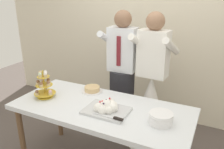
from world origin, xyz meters
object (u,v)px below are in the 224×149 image
at_px(main_cake_tray, 107,108).
at_px(round_cake, 92,89).
at_px(person_groom, 122,83).
at_px(person_bride, 150,102).
at_px(cupcake_stand, 44,86).
at_px(dessert_table, 101,113).
at_px(plate_stack, 161,118).

xyz_separation_m(main_cake_tray, round_cake, (-0.37, 0.34, -0.02)).
bearing_deg(round_cake, person_groom, 68.84).
bearing_deg(person_groom, person_bride, -4.81).
bearing_deg(person_groom, cupcake_stand, -125.19).
bearing_deg(main_cake_tray, person_groom, 103.55).
bearing_deg(cupcake_stand, round_cake, 41.78).
distance_m(round_cake, person_groom, 0.49).
height_order(cupcake_stand, round_cake, cupcake_stand).
bearing_deg(person_groom, main_cake_tray, -76.45).
relative_size(dessert_table, round_cake, 7.50).
bearing_deg(main_cake_tray, round_cake, 136.88).
bearing_deg(person_groom, round_cake, -111.16).
distance_m(dessert_table, plate_stack, 0.63).
relative_size(plate_stack, person_groom, 0.13).
xyz_separation_m(person_groom, person_bride, (0.40, -0.03, -0.16)).
bearing_deg(dessert_table, main_cake_tray, -34.31).
distance_m(plate_stack, person_groom, 1.05).
xyz_separation_m(dessert_table, cupcake_stand, (-0.66, -0.07, 0.20)).
bearing_deg(round_cake, cupcake_stand, -138.22).
xyz_separation_m(dessert_table, round_cake, (-0.27, 0.28, 0.10)).
height_order(dessert_table, plate_stack, plate_stack).
xyz_separation_m(dessert_table, person_bride, (0.31, 0.69, -0.12)).
distance_m(main_cake_tray, person_groom, 0.82).
relative_size(cupcake_stand, person_groom, 0.18).
bearing_deg(main_cake_tray, cupcake_stand, -179.69).
xyz_separation_m(round_cake, person_bride, (0.57, 0.42, -0.22)).
relative_size(round_cake, person_groom, 0.14).
bearing_deg(dessert_table, cupcake_stand, -173.77).
relative_size(main_cake_tray, round_cake, 1.81).
bearing_deg(main_cake_tray, dessert_table, 145.69).
height_order(cupcake_stand, person_groom, person_groom).
bearing_deg(plate_stack, person_bride, 112.64).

